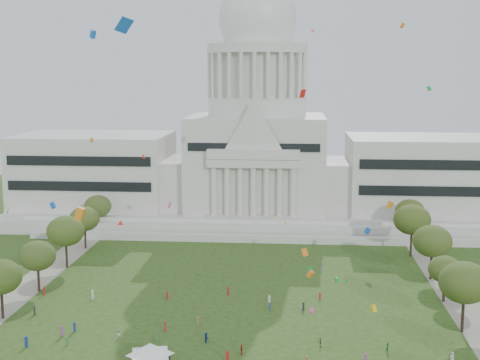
{
  "coord_description": "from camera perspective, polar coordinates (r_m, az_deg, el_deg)",
  "views": [
    {
      "loc": [
        12.28,
        -105.0,
        48.16
      ],
      "look_at": [
        0.0,
        45.0,
        24.0
      ],
      "focal_mm": 50.0,
      "sensor_mm": 36.0,
      "label": 1
    }
  ],
  "objects": [
    {
      "name": "row_tree_r_4",
      "position": [
        163.11,
        16.09,
        -5.03
      ],
      "size": [
        9.19,
        9.19,
        13.06
      ],
      "color": "black",
      "rests_on": "ground"
    },
    {
      "name": "person_2",
      "position": [
        122.72,
        12.51,
        -13.78
      ],
      "size": [
        0.97,
        0.81,
        1.71
      ],
      "primitive_type": "imported",
      "rotation": [
        0.0,
        0.0,
        0.42
      ],
      "color": "#33723F",
      "rests_on": "ground"
    },
    {
      "name": "row_tree_r_3",
      "position": [
        148.92,
        17.08,
        -7.31
      ],
      "size": [
        7.01,
        7.01,
        9.98
      ],
      "color": "black",
      "rests_on": "ground"
    },
    {
      "name": "row_tree_l_2",
      "position": [
        140.77,
        -19.76,
        -7.79
      ],
      "size": [
        8.42,
        8.42,
        11.97
      ],
      "color": "black",
      "rests_on": "ground"
    },
    {
      "name": "row_tree_r_6",
      "position": [
        200.02,
        14.29,
        -2.6
      ],
      "size": [
        8.42,
        8.42,
        11.97
      ],
      "color": "black",
      "rests_on": "ground"
    },
    {
      "name": "person_4",
      "position": [
        119.03,
        0.12,
        -14.26
      ],
      "size": [
        0.79,
        1.18,
        1.86
      ],
      "primitive_type": "imported",
      "rotation": [
        0.0,
        0.0,
        4.9
      ],
      "color": "#B21E1E",
      "rests_on": "ground"
    },
    {
      "name": "row_tree_r_2",
      "position": [
        132.25,
        18.61,
        -8.3
      ],
      "size": [
        9.55,
        9.55,
        13.58
      ],
      "color": "black",
      "rests_on": "ground"
    },
    {
      "name": "kite_swarm",
      "position": [
        113.92,
        -0.83,
        -0.49
      ],
      "size": [
        94.02,
        90.13,
        63.95
      ],
      "color": "green",
      "rests_on": "ground"
    },
    {
      "name": "person_5",
      "position": [
        123.89,
        -2.91,
        -13.29
      ],
      "size": [
        1.41,
        1.91,
        1.92
      ],
      "primitive_type": "imported",
      "rotation": [
        0.0,
        0.0,
        2.02
      ],
      "color": "navy",
      "rests_on": "ground"
    },
    {
      "name": "event_tent",
      "position": [
        113.74,
        -7.69,
        -14.07
      ],
      "size": [
        9.75,
        9.75,
        4.55
      ],
      "color": "#4C4C4C",
      "rests_on": "ground"
    },
    {
      "name": "row_tree_r_5",
      "position": [
        182.01,
        14.47,
        -3.3
      ],
      "size": [
        9.82,
        9.82,
        13.96
      ],
      "color": "black",
      "rests_on": "ground"
    },
    {
      "name": "path_left",
      "position": [
        155.49,
        -18.65,
        -9.41
      ],
      "size": [
        8.0,
        160.0,
        0.04
      ],
      "primitive_type": "cube",
      "color": "gray",
      "rests_on": "ground"
    },
    {
      "name": "row_tree_l_6",
      "position": [
        206.83,
        -12.04,
        -2.2
      ],
      "size": [
        8.19,
        8.19,
        11.64
      ],
      "color": "black",
      "rests_on": "ground"
    },
    {
      "name": "row_tree_l_3",
      "position": [
        155.15,
        -16.9,
        -6.21
      ],
      "size": [
        8.12,
        8.12,
        11.55
      ],
      "color": "black",
      "rests_on": "ground"
    },
    {
      "name": "person_8",
      "position": [
        127.52,
        -10.29,
        -12.81
      ],
      "size": [
        0.89,
        0.62,
        1.7
      ],
      "primitive_type": "imported",
      "rotation": [
        0.0,
        0.0,
        3.28
      ],
      "color": "silver",
      "rests_on": "ground"
    },
    {
      "name": "path_right",
      "position": [
        147.72,
        18.71,
        -10.4
      ],
      "size": [
        8.0,
        160.0,
        0.04
      ],
      "primitive_type": "cube",
      "color": "gray",
      "rests_on": "ground"
    },
    {
      "name": "row_tree_l_4",
      "position": [
        171.64,
        -14.66,
        -4.24
      ],
      "size": [
        9.29,
        9.29,
        13.21
      ],
      "color": "black",
      "rests_on": "ground"
    },
    {
      "name": "person_0",
      "position": [
        121.33,
        17.65,
        -14.22
      ],
      "size": [
        1.05,
        1.13,
        1.94
      ],
      "primitive_type": "imported",
      "rotation": [
        0.0,
        0.0,
        5.33
      ],
      "color": "silver",
      "rests_on": "ground"
    },
    {
      "name": "row_tree_l_5",
      "position": [
        189.38,
        -13.13,
        -3.24
      ],
      "size": [
        8.33,
        8.33,
        11.85
      ],
      "color": "black",
      "rests_on": "ground"
    },
    {
      "name": "person_10",
      "position": [
        122.89,
        6.88,
        -13.6
      ],
      "size": [
        0.53,
        0.97,
        1.65
      ],
      "primitive_type": "imported",
      "rotation": [
        0.0,
        0.0,
        1.57
      ],
      "color": "#33723F",
      "rests_on": "ground"
    },
    {
      "name": "distant_crowd",
      "position": [
        130.8,
        -7.69,
        -12.15
      ],
      "size": [
        67.17,
        40.98,
        1.95
      ],
      "color": "navy",
      "rests_on": "ground"
    },
    {
      "name": "capitol",
      "position": [
        220.46,
        1.46,
        2.38
      ],
      "size": [
        160.0,
        64.5,
        91.3
      ],
      "color": "silver",
      "rests_on": "ground"
    }
  ]
}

